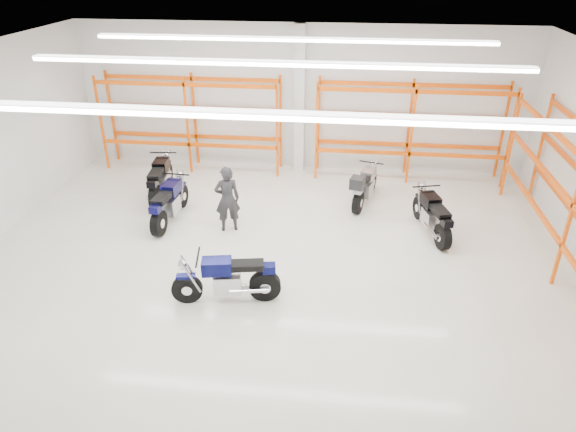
# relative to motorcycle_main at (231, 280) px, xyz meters

# --- Properties ---
(ground) EXTENTS (14.00, 14.00, 0.00)m
(ground) POSITION_rel_motorcycle_main_xyz_m (0.63, 1.43, -0.51)
(ground) COLOR beige
(ground) RESTS_ON ground
(room_shell) EXTENTS (14.02, 12.02, 4.51)m
(room_shell) POSITION_rel_motorcycle_main_xyz_m (0.63, 1.45, 2.77)
(room_shell) COLOR silver
(room_shell) RESTS_ON ground
(motorcycle_main) EXTENTS (2.20, 0.75, 1.09)m
(motorcycle_main) POSITION_rel_motorcycle_main_xyz_m (0.00, 0.00, 0.00)
(motorcycle_main) COLOR black
(motorcycle_main) RESTS_ON ground
(motorcycle_back_a) EXTENTS (0.77, 2.33, 1.15)m
(motorcycle_back_a) POSITION_rel_motorcycle_main_xyz_m (-3.08, 4.57, 0.03)
(motorcycle_back_a) COLOR black
(motorcycle_back_a) RESTS_ON ground
(motorcycle_back_b) EXTENTS (0.76, 2.29, 1.12)m
(motorcycle_back_b) POSITION_rel_motorcycle_main_xyz_m (-2.35, 3.13, 0.02)
(motorcycle_back_b) COLOR black
(motorcycle_back_b) RESTS_ON ground
(motorcycle_back_c) EXTENTS (0.95, 2.17, 1.13)m
(motorcycle_back_c) POSITION_rel_motorcycle_main_xyz_m (2.69, 4.79, 0.03)
(motorcycle_back_c) COLOR black
(motorcycle_back_c) RESTS_ON ground
(motorcycle_back_d) EXTENTS (0.86, 2.16, 1.08)m
(motorcycle_back_d) POSITION_rel_motorcycle_main_xyz_m (4.38, 3.28, -0.00)
(motorcycle_back_d) COLOR black
(motorcycle_back_d) RESTS_ON ground
(standing_man) EXTENTS (0.73, 0.60, 1.73)m
(standing_man) POSITION_rel_motorcycle_main_xyz_m (-0.73, 2.92, 0.36)
(standing_man) COLOR black
(standing_man) RESTS_ON ground
(structural_column) EXTENTS (0.32, 0.32, 4.50)m
(structural_column) POSITION_rel_motorcycle_main_xyz_m (0.63, 7.25, 1.74)
(structural_column) COLOR white
(structural_column) RESTS_ON ground
(pallet_racking_back_left) EXTENTS (5.67, 0.87, 3.00)m
(pallet_racking_back_left) POSITION_rel_motorcycle_main_xyz_m (-2.77, 6.91, 1.28)
(pallet_racking_back_left) COLOR #F35916
(pallet_racking_back_left) RESTS_ON ground
(pallet_racking_back_right) EXTENTS (5.67, 0.87, 3.00)m
(pallet_racking_back_right) POSITION_rel_motorcycle_main_xyz_m (4.03, 6.91, 1.28)
(pallet_racking_back_right) COLOR #F35916
(pallet_racking_back_right) RESTS_ON ground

